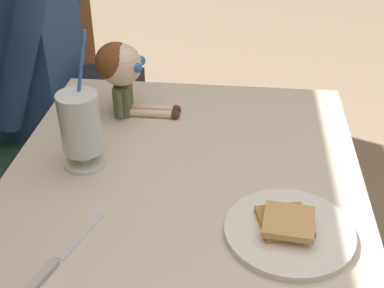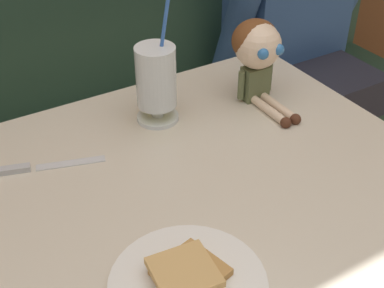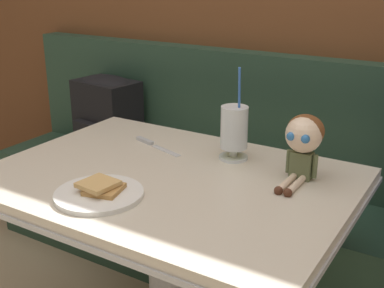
{
  "view_description": "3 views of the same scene",
  "coord_description": "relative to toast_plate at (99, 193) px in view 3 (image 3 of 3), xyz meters",
  "views": [
    {
      "loc": [
        -0.84,
        0.06,
        1.42
      ],
      "look_at": [
        0.06,
        0.16,
        0.84
      ],
      "focal_mm": 48.35,
      "sensor_mm": 36.0,
      "label": 1
    },
    {
      "loc": [
        -0.35,
        -0.51,
        1.4
      ],
      "look_at": [
        0.11,
        0.25,
        0.76
      ],
      "focal_mm": 49.3,
      "sensor_mm": 36.0,
      "label": 2
    },
    {
      "loc": [
        0.81,
        -1.0,
        1.35
      ],
      "look_at": [
        0.06,
        0.23,
        0.84
      ],
      "focal_mm": 47.01,
      "sensor_mm": 36.0,
      "label": 3
    }
  ],
  "objects": [
    {
      "name": "milkshake_glass",
      "position": [
        0.19,
        0.45,
        0.09
      ],
      "size": [
        0.1,
        0.1,
        0.31
      ],
      "color": "silver",
      "rests_on": "diner_table"
    },
    {
      "name": "booth_bench",
      "position": [
        0.08,
        0.85,
        -0.42
      ],
      "size": [
        2.6,
        0.48,
        1.0
      ],
      "color": "#233D2D",
      "rests_on": "ground"
    },
    {
      "name": "wood_panel_wall",
      "position": [
        0.08,
        1.09,
        0.45
      ],
      "size": [
        4.4,
        0.08,
        2.4
      ],
      "primitive_type": "cube",
      "color": "brown",
      "rests_on": "ground"
    },
    {
      "name": "backpack",
      "position": [
        -0.69,
        0.83,
        -0.09
      ],
      "size": [
        0.32,
        0.28,
        0.41
      ],
      "color": "black",
      "rests_on": "booth_bench"
    },
    {
      "name": "butter_knife",
      "position": [
        -0.13,
        0.42,
        -0.01
      ],
      "size": [
        0.23,
        0.09,
        0.01
      ],
      "color": "silver",
      "rests_on": "diner_table"
    },
    {
      "name": "diner_table",
      "position": [
        0.08,
        0.22,
        -0.21
      ],
      "size": [
        1.11,
        0.81,
        0.74
      ],
      "color": "beige",
      "rests_on": "ground"
    },
    {
      "name": "seated_doll",
      "position": [
        0.44,
        0.42,
        0.12
      ],
      "size": [
        0.11,
        0.22,
        0.2
      ],
      "color": "#5B6642",
      "rests_on": "diner_table"
    },
    {
      "name": "toast_plate",
      "position": [
        0.0,
        0.0,
        0.0
      ],
      "size": [
        0.25,
        0.25,
        0.04
      ],
      "color": "white",
      "rests_on": "diner_table"
    }
  ]
}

